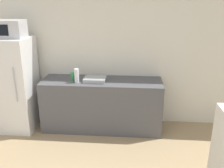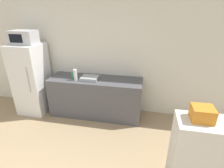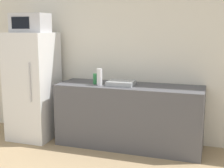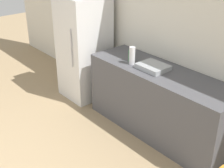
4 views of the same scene
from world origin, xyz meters
name	(u,v)px [view 2 (image 2 of 4)]	position (x,y,z in m)	size (l,w,h in m)	color
wall_back	(87,55)	(0.00, 3.01, 1.30)	(8.00, 0.06, 2.60)	silver
refrigerator	(32,79)	(-1.19, 2.56, 0.80)	(0.63, 0.68, 1.60)	silver
microwave	(23,37)	(-1.20, 2.56, 1.73)	(0.52, 0.34, 0.28)	#BCBCC1
counter	(96,97)	(0.28, 2.66, 0.44)	(2.03, 0.63, 0.88)	#4C4C51
sink_basin	(90,78)	(0.17, 2.62, 0.91)	(0.36, 0.30, 0.06)	#9EA3A8
bottle_tall	(75,75)	(-0.11, 2.54, 0.99)	(0.08, 0.08, 0.23)	silver
bottle_short	(73,75)	(-0.20, 2.60, 0.95)	(0.06, 0.06, 0.15)	#2D7F42
shelf_cabinet	(203,157)	(2.15, 1.17, 0.54)	(0.79, 0.43, 1.07)	silver
basket	(202,114)	(2.02, 1.20, 1.16)	(0.25, 0.22, 0.17)	orange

